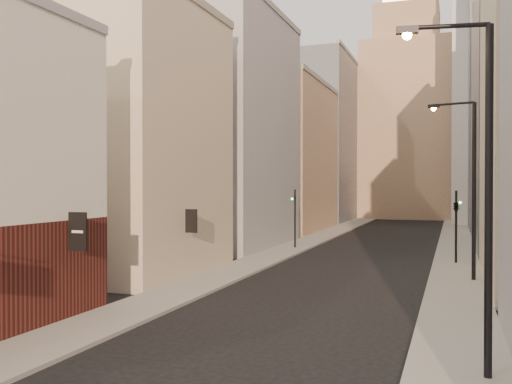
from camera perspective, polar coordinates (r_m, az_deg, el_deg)
name	(u,v)px	position (r m, az deg, el deg)	size (l,w,h in m)	color
sidewalk_left	(326,235)	(60.95, 6.99, -4.26)	(3.00, 140.00, 0.15)	gray
sidewalk_right	(456,239)	(59.59, 19.33, -4.41)	(3.00, 140.00, 0.15)	gray
left_bldg_beige	(136,142)	(35.55, -11.95, 4.92)	(8.00, 12.00, 16.00)	#C1B093
left_bldg_grey	(232,132)	(50.05, -2.39, 6.03)	(8.00, 16.00, 20.00)	#9D9EA3
left_bldg_tan	(289,158)	(66.98, 3.29, 3.41)	(8.00, 18.00, 17.00)	#9F7E5F
left_bldg_wingrid	(325,141)	(86.57, 6.94, 5.13)	(8.00, 20.00, 24.00)	gray
clock_tower	(407,110)	(97.40, 14.87, 7.95)	(14.00, 14.00, 44.90)	#9F7E5F
white_tower	(483,86)	(83.48, 21.79, 9.81)	(8.00, 8.00, 41.50)	silver
streetlamp_near	(479,177)	(16.64, 21.40, 1.37)	(2.56, 0.60, 9.81)	black
streetlamp_mid	(469,179)	(33.62, 20.54, 1.22)	(2.59, 0.75, 10.00)	black
traffic_light_left	(295,209)	(47.63, 3.91, -1.69)	(0.53, 0.41, 5.00)	black
traffic_light_right	(456,209)	(40.55, 19.39, -1.62)	(0.61, 0.55, 5.00)	black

